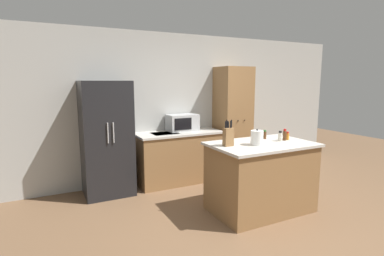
# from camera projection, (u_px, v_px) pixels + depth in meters

# --- Properties ---
(ground_plane) EXTENTS (14.00, 14.00, 0.00)m
(ground_plane) POSITION_uv_depth(u_px,v_px,m) (260.00, 227.00, 3.65)
(ground_plane) COLOR brown
(wall_back) EXTENTS (7.20, 0.06, 2.60)m
(wall_back) POSITION_uv_depth(u_px,v_px,m) (180.00, 107.00, 5.51)
(wall_back) COLOR #B2B2AD
(wall_back) RESTS_ON ground_plane
(refrigerator) EXTENTS (0.73, 0.66, 1.77)m
(refrigerator) POSITION_uv_depth(u_px,v_px,m) (107.00, 139.00, 4.63)
(refrigerator) COLOR black
(refrigerator) RESTS_ON ground_plane
(back_counter) EXTENTS (1.50, 0.64, 0.89)m
(back_counter) POSITION_uv_depth(u_px,v_px,m) (179.00, 157.00, 5.27)
(back_counter) COLOR olive
(back_counter) RESTS_ON ground_plane
(pantry_cabinet) EXTENTS (0.60, 0.56, 2.03)m
(pantry_cabinet) POSITION_uv_depth(u_px,v_px,m) (233.00, 121.00, 5.71)
(pantry_cabinet) COLOR olive
(pantry_cabinet) RESTS_ON ground_plane
(kitchen_island) EXTENTS (1.39, 0.88, 0.95)m
(kitchen_island) POSITION_uv_depth(u_px,v_px,m) (261.00, 177.00, 4.08)
(kitchen_island) COLOR olive
(kitchen_island) RESTS_ON ground_plane
(microwave) EXTENTS (0.53, 0.35, 0.29)m
(microwave) POSITION_uv_depth(u_px,v_px,m) (182.00, 123.00, 5.32)
(microwave) COLOR #B2B5B7
(microwave) RESTS_ON back_counter
(knife_block) EXTENTS (0.12, 0.08, 0.34)m
(knife_block) POSITION_uv_depth(u_px,v_px,m) (228.00, 136.00, 3.81)
(knife_block) COLOR olive
(knife_block) RESTS_ON kitchen_island
(spice_bottle_tall_dark) EXTENTS (0.05, 0.05, 0.13)m
(spice_bottle_tall_dark) POSITION_uv_depth(u_px,v_px,m) (265.00, 135.00, 4.29)
(spice_bottle_tall_dark) COLOR #563319
(spice_bottle_tall_dark) RESTS_ON kitchen_island
(spice_bottle_short_red) EXTENTS (0.04, 0.04, 0.11)m
(spice_bottle_short_red) POSITION_uv_depth(u_px,v_px,m) (287.00, 136.00, 4.23)
(spice_bottle_short_red) COLOR orange
(spice_bottle_short_red) RESTS_ON kitchen_island
(spice_bottle_amber_oil) EXTENTS (0.05, 0.05, 0.16)m
(spice_bottle_amber_oil) POSITION_uv_depth(u_px,v_px,m) (285.00, 135.00, 4.19)
(spice_bottle_amber_oil) COLOR #563319
(spice_bottle_amber_oil) RESTS_ON kitchen_island
(spice_bottle_green_herb) EXTENTS (0.05, 0.05, 0.14)m
(spice_bottle_green_herb) POSITION_uv_depth(u_px,v_px,m) (280.00, 136.00, 4.13)
(spice_bottle_green_herb) COLOR beige
(spice_bottle_green_herb) RESTS_ON kitchen_island
(kettle) EXTENTS (0.16, 0.16, 0.22)m
(kettle) POSITION_uv_depth(u_px,v_px,m) (257.00, 138.00, 3.87)
(kettle) COLOR white
(kettle) RESTS_ON kitchen_island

